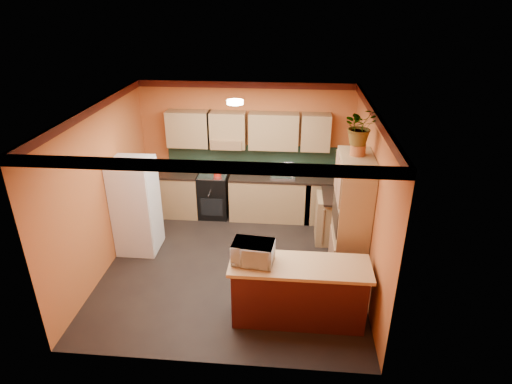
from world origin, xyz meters
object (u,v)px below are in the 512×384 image
base_cabinets_back (244,197)px  fridge (136,206)px  pantry (351,221)px  microwave (253,252)px  breakfast_bar (298,294)px  stove (214,195)px

base_cabinets_back → fridge: bearing=-141.4°
base_cabinets_back → fridge: fridge is taller
base_cabinets_back → pantry: 2.76m
fridge → microwave: size_ratio=3.11×
base_cabinets_back → microwave: size_ratio=6.68×
fridge → breakfast_bar: bearing=-29.7°
stove → base_cabinets_back: bearing=0.0°
base_cabinets_back → pantry: size_ratio=1.74×
stove → microwave: 3.25m
breakfast_bar → microwave: (-0.63, 0.00, 0.64)m
pantry → microwave: bearing=-143.0°
pantry → base_cabinets_back: bearing=133.9°
base_cabinets_back → breakfast_bar: bearing=-69.9°
pantry → breakfast_bar: 1.44m
fridge → stove: bearing=51.3°
stove → breakfast_bar: (1.72, -3.00, -0.02)m
pantry → microwave: (-1.40, -1.06, 0.03)m
base_cabinets_back → pantry: pantry is taller
breakfast_bar → pantry: bearing=53.8°
base_cabinets_back → breakfast_bar: size_ratio=2.03×
base_cabinets_back → stove: size_ratio=4.01×
stove → pantry: size_ratio=0.43×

